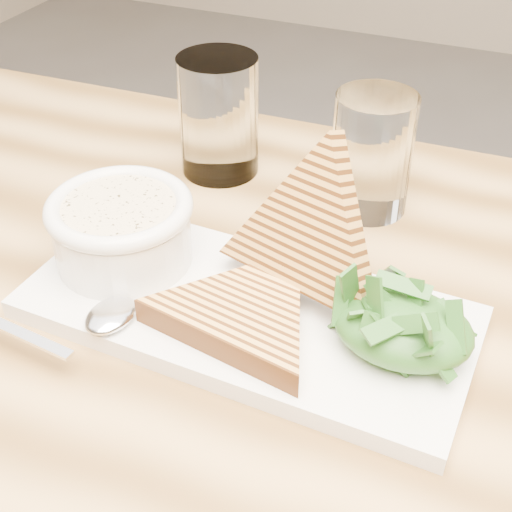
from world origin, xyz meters
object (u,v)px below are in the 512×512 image
at_px(platter, 246,312).
at_px(soup_bowl, 123,237).
at_px(table_top, 244,374).
at_px(glass_near, 219,116).
at_px(glass_far, 372,154).

relative_size(platter, soup_bowl, 3.11).
distance_m(table_top, glass_near, 0.29).
distance_m(platter, glass_far, 0.21).
distance_m(table_top, soup_bowl, 0.15).
bearing_deg(platter, table_top, -68.95).
xyz_separation_m(soup_bowl, glass_near, (-0.00, 0.19, 0.02)).
bearing_deg(glass_near, soup_bowl, -89.35).
bearing_deg(table_top, platter, 111.05).
distance_m(table_top, glass_far, 0.25).
height_order(soup_bowl, glass_near, glass_near).
xyz_separation_m(table_top, soup_bowl, (-0.13, 0.05, 0.06)).
bearing_deg(glass_far, glass_near, 176.87).
bearing_deg(glass_far, table_top, -96.75).
xyz_separation_m(glass_near, glass_far, (0.16, -0.01, -0.00)).
height_order(platter, soup_bowl, soup_bowl).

